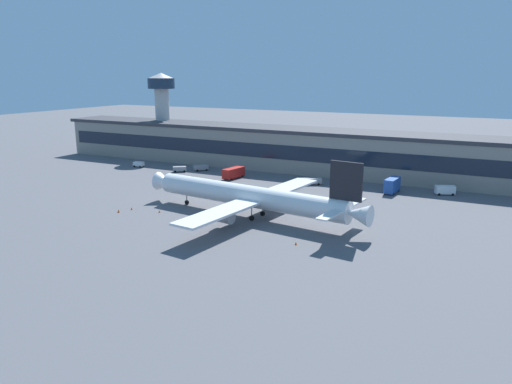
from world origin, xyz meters
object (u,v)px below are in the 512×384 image
Objects in this scene: airliner at (252,197)px; baggage_tug at (139,164)px; control_tower at (162,105)px; fuel_truck at (234,172)px; traffic_cone_2 at (159,211)px; crew_van at (445,190)px; traffic_cone_1 at (132,208)px; traffic_cone_0 at (119,211)px; belt_loader at (310,181)px; follow_me_car at (179,169)px; pushback_tractor at (201,168)px; catering_truck at (392,185)px; traffic_cone_3 at (296,243)px.

airliner is 15.56× the size of baggage_tug.
control_tower is 3.74× the size of fuel_truck.
control_tower is at bearing 126.41° from traffic_cone_2.
crew_van is 9.02× the size of traffic_cone_1.
traffic_cone_0 is at bearing -159.95° from airliner.
airliner reaches higher than traffic_cone_2.
traffic_cone_2 is at bearing 8.02° from traffic_cone_1.
traffic_cone_1 is (-29.32, -45.72, -0.84)m from belt_loader.
fuel_truck is 43.78m from traffic_cone_1.
follow_me_car is 47.23m from traffic_cone_1.
crew_van reaches higher than baggage_tug.
belt_loader is 57.73m from traffic_cone_0.
baggage_tug is 102.48m from crew_van.
traffic_cone_1 is at bearing -165.08° from airliner.
pushback_tractor is 1.16× the size of follow_me_car.
control_tower is at bearing 139.50° from airliner.
catering_truck is at bearing 1.45° from belt_loader.
control_tower is 85.35m from traffic_cone_0.
traffic_cone_0 is at bearing -54.55° from baggage_tug.
crew_van is 59.89m from traffic_cone_3.
traffic_cone_3 is at bearing -38.06° from follow_me_car.
airliner is at bearing 20.05° from traffic_cone_0.
baggage_tug is at bearing -179.19° from belt_loader.
belt_loader is at bearing 64.11° from traffic_cone_2.
traffic_cone_0 is at bearing -109.67° from traffic_cone_1.
traffic_cone_0 is at bearing -60.30° from control_tower.
control_tower is 5.78× the size of crew_van.
baggage_tug is 59.05m from traffic_cone_0.
crew_van reaches higher than belt_loader.
airliner is 10.38× the size of crew_van.
pushback_tractor is 1.43× the size of baggage_tug.
pushback_tractor is 9.35× the size of traffic_cone_2.
fuel_truck is at bearing 83.34° from traffic_cone_0.
belt_loader is 11.39× the size of traffic_cone_2.
crew_van is at bearing 7.72° from belt_loader.
fuel_truck is (16.23, -5.79, 0.83)m from pushback_tractor.
baggage_tug is (-23.48, -4.53, 0.04)m from pushback_tractor.
baggage_tug is 57.12m from traffic_cone_1.
traffic_cone_1 is at bearing -51.67° from baggage_tug.
airliner reaches higher than pushback_tractor.
catering_truck is at bearing 57.96° from airliner.
pushback_tractor is at bearing 177.36° from catering_truck.
traffic_cone_0 is (-30.50, -49.02, -0.78)m from belt_loader.
catering_truck is at bearing -2.64° from pushback_tractor.
airliner is 32.60m from traffic_cone_0.
belt_loader is at bearing -17.86° from control_tower.
traffic_cone_3 is at bearing -40.07° from control_tower.
baggage_tug is 0.43× the size of fuel_truck.
catering_truck is (95.57, -22.46, -18.02)m from control_tower.
baggage_tug reaches higher than traffic_cone_1.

